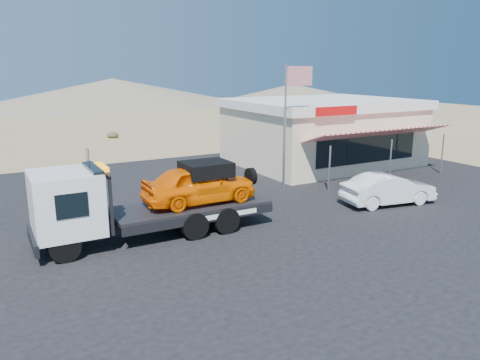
{
  "coord_description": "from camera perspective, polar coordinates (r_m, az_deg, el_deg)",
  "views": [
    {
      "loc": [
        -7.75,
        -13.69,
        5.82
      ],
      "look_at": [
        0.88,
        1.95,
        1.5
      ],
      "focal_mm": 35.0,
      "sensor_mm": 36.0,
      "label": 1
    }
  ],
  "objects": [
    {
      "name": "tow_truck",
      "position": [
        16.51,
        -10.96,
        -1.96
      ],
      "size": [
        8.12,
        2.41,
        2.71
      ],
      "color": "black",
      "rests_on": "asphalt_lot"
    },
    {
      "name": "white_sedan",
      "position": [
        21.2,
        17.64,
        -1.06
      ],
      "size": [
        4.26,
        2.08,
        1.35
      ],
      "primitive_type": "imported",
      "rotation": [
        0.0,
        0.0,
        1.41
      ],
      "color": "silver",
      "rests_on": "asphalt_lot"
    },
    {
      "name": "flagpole",
      "position": [
        22.27,
        6.03,
        8.22
      ],
      "size": [
        1.55,
        0.1,
        6.0
      ],
      "color": "#99999E",
      "rests_on": "asphalt_lot"
    },
    {
      "name": "asphalt_lot",
      "position": [
        20.18,
        1.35,
        -3.14
      ],
      "size": [
        32.0,
        24.0,
        0.02
      ],
      "primitive_type": "cube",
      "color": "black",
      "rests_on": "ground"
    },
    {
      "name": "jerky_store",
      "position": [
        29.35,
        9.92,
        5.89
      ],
      "size": [
        10.4,
        9.97,
        3.9
      ],
      "color": "beige",
      "rests_on": "asphalt_lot"
    },
    {
      "name": "ground",
      "position": [
        16.77,
        0.59,
        -6.71
      ],
      "size": [
        120.0,
        120.0,
        0.0
      ],
      "primitive_type": "plane",
      "color": "#8B774F",
      "rests_on": "ground"
    }
  ]
}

